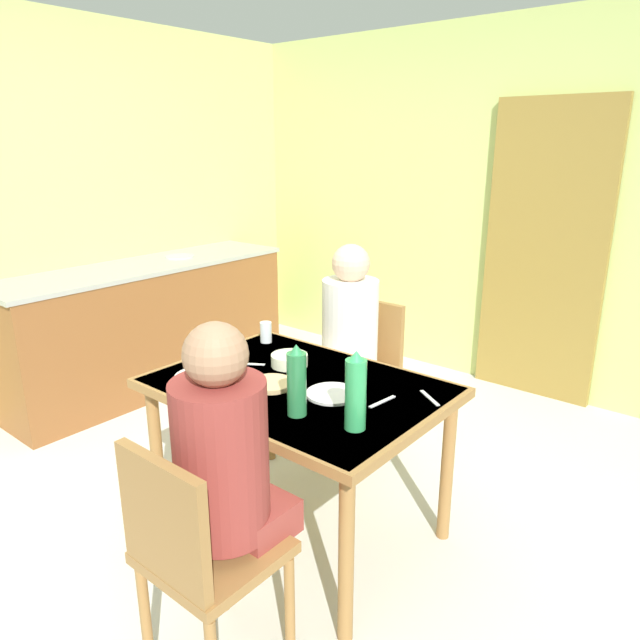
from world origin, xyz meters
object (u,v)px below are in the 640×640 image
kitchen_counter (149,325)px  person_near_diner (225,454)px  chair_far_diner (362,368)px  person_far_diner (348,326)px  chair_near_diner (196,551)px  serving_bowl_center (289,360)px  dining_table (298,400)px  water_bottle_green_far (356,392)px  water_bottle_green_near (297,382)px

kitchen_counter → person_near_diner: bearing=-29.1°
chair_far_diner → person_far_diner: 0.31m
chair_near_diner → serving_bowl_center: (-0.44, 0.92, 0.26)m
chair_near_diner → dining_table: bearing=108.9°
water_bottle_green_far → person_far_diner: bearing=128.1°
chair_near_diner → kitchen_counter: bearing=148.3°
dining_table → chair_far_diner: (-0.22, 0.79, -0.15)m
chair_far_diner → water_bottle_green_far: (0.65, -0.96, 0.37)m
water_bottle_green_near → chair_far_diner: bearing=112.1°
chair_far_diner → water_bottle_green_far: 1.22m
water_bottle_green_near → serving_bowl_center: 0.52m
chair_far_diner → serving_bowl_center: 0.71m
chair_near_diner → water_bottle_green_far: 0.74m
dining_table → person_near_diner: bearing=-67.6°
person_near_diner → serving_bowl_center: size_ratio=4.53×
water_bottle_green_near → person_near_diner: bearing=-79.9°
kitchen_counter → person_far_diner: bearing=2.0°
person_near_diner → chair_near_diner: bearing=-90.0°
chair_far_diner → person_near_diner: size_ratio=1.13×
dining_table → person_near_diner: (0.27, -0.66, 0.13)m
water_bottle_green_far → dining_table: bearing=158.0°
person_far_diner → chair_far_diner: bearing=-90.0°
person_near_diner → person_far_diner: size_ratio=1.00×
person_near_diner → dining_table: bearing=112.4°
kitchen_counter → water_bottle_green_near: size_ratio=7.53×
water_bottle_green_near → serving_bowl_center: water_bottle_green_near is taller
dining_table → chair_near_diner: (0.27, -0.79, -0.15)m
chair_far_diner → water_bottle_green_far: bearing=123.9°
dining_table → chair_far_diner: size_ratio=1.41×
person_far_diner → water_bottle_green_far: (0.65, -0.83, 0.09)m
chair_near_diner → person_far_diner: bearing=108.7°
chair_near_diner → water_bottle_green_far: water_bottle_green_far is taller
water_bottle_green_far → serving_bowl_center: bearing=153.0°
water_bottle_green_far → serving_bowl_center: size_ratio=1.76×
kitchen_counter → chair_far_diner: (1.75, 0.20, 0.05)m
dining_table → person_far_diner: person_far_diner is taller
kitchen_counter → person_far_diner: (1.75, 0.06, 0.33)m
dining_table → water_bottle_green_far: (0.43, -0.17, 0.22)m
chair_far_diner → water_bottle_green_near: size_ratio=3.07×
water_bottle_green_near → chair_near_diner: bearing=-82.3°
serving_bowl_center → chair_near_diner: bearing=-64.6°
kitchen_counter → water_bottle_green_far: bearing=-17.7°
water_bottle_green_far → serving_bowl_center: water_bottle_green_far is taller
dining_table → serving_bowl_center: serving_bowl_center is taller
person_near_diner → water_bottle_green_far: bearing=71.7°
person_near_diner → person_far_diner: bearing=110.5°
kitchen_counter → water_bottle_green_far: size_ratio=7.12×
water_bottle_green_far → serving_bowl_center: 0.68m
kitchen_counter → water_bottle_green_far: 2.55m
chair_near_diner → water_bottle_green_near: 0.68m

